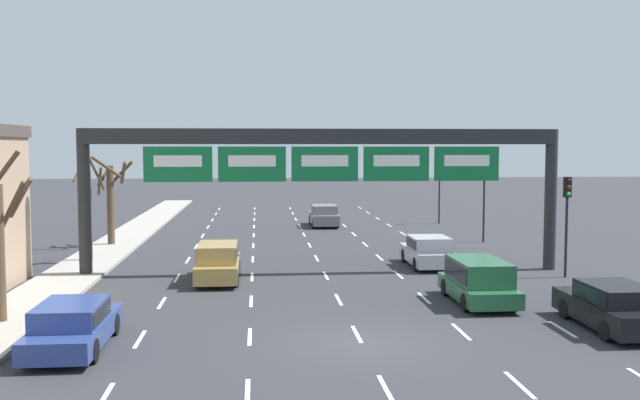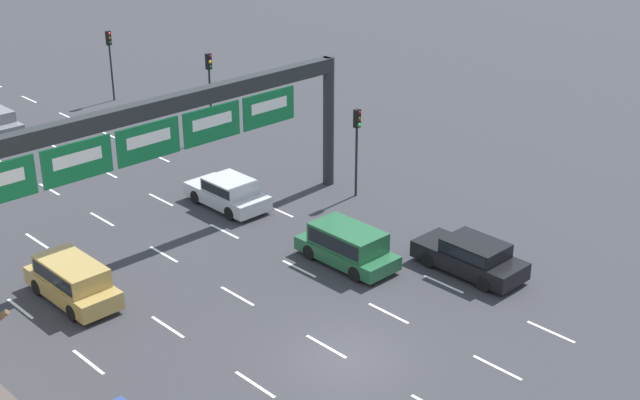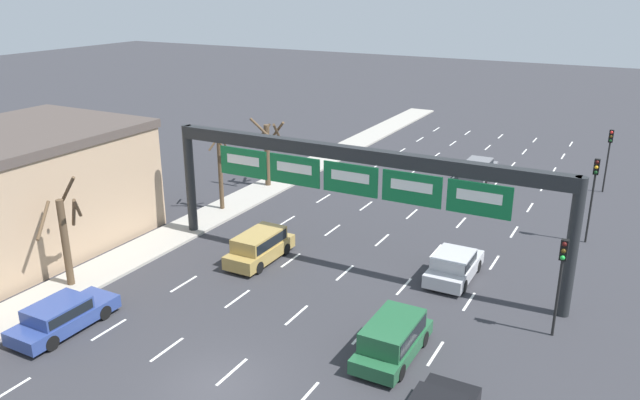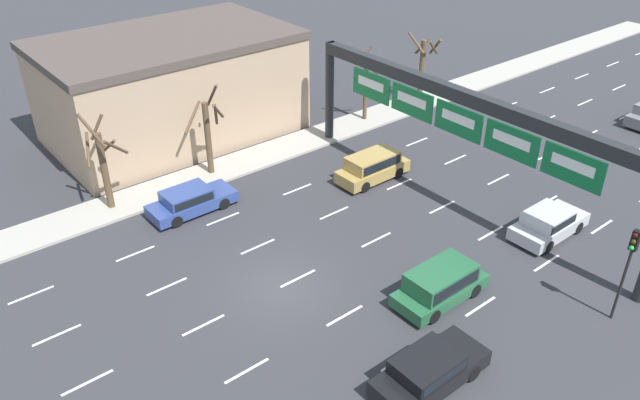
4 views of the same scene
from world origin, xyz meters
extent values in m
plane|color=#333338|center=(0.00, 0.00, 0.00)|extent=(220.00, 220.00, 0.00)
cube|color=#A8A399|center=(-11.30, 0.00, 0.07)|extent=(2.80, 110.00, 0.15)
cube|color=white|center=(-6.60, -4.00, 0.01)|extent=(0.12, 2.00, 0.01)
cube|color=white|center=(-6.60, 1.00, 0.01)|extent=(0.12, 2.00, 0.01)
cube|color=white|center=(-6.60, 6.00, 0.01)|extent=(0.12, 2.00, 0.01)
cube|color=white|center=(-6.60, 11.00, 0.01)|extent=(0.12, 2.00, 0.01)
cube|color=white|center=(-6.60, 16.00, 0.01)|extent=(0.12, 2.00, 0.01)
cube|color=white|center=(-6.60, 21.00, 0.01)|extent=(0.12, 2.00, 0.01)
cube|color=white|center=(-6.60, 26.00, 0.01)|extent=(0.12, 2.00, 0.01)
cube|color=white|center=(-6.60, 31.00, 0.01)|extent=(0.12, 2.00, 0.01)
cube|color=white|center=(-6.60, 36.00, 0.01)|extent=(0.12, 2.00, 0.01)
cube|color=white|center=(-6.60, 41.00, 0.01)|extent=(0.12, 2.00, 0.01)
cube|color=white|center=(-6.60, 46.00, 0.01)|extent=(0.12, 2.00, 0.01)
cube|color=white|center=(-3.30, 1.00, 0.01)|extent=(0.12, 2.00, 0.01)
cube|color=white|center=(-3.30, 6.00, 0.01)|extent=(0.12, 2.00, 0.01)
cube|color=white|center=(-3.30, 11.00, 0.01)|extent=(0.12, 2.00, 0.01)
cube|color=white|center=(-3.30, 16.00, 0.01)|extent=(0.12, 2.00, 0.01)
cube|color=white|center=(-3.30, 21.00, 0.01)|extent=(0.12, 2.00, 0.01)
cube|color=white|center=(-3.30, 26.00, 0.01)|extent=(0.12, 2.00, 0.01)
cube|color=white|center=(-3.30, 31.00, 0.01)|extent=(0.12, 2.00, 0.01)
cube|color=white|center=(-3.30, 36.00, 0.01)|extent=(0.12, 2.00, 0.01)
cube|color=white|center=(-3.30, 41.00, 0.01)|extent=(0.12, 2.00, 0.01)
cube|color=white|center=(-3.30, 46.00, 0.01)|extent=(0.12, 2.00, 0.01)
cube|color=white|center=(0.00, 1.00, 0.01)|extent=(0.12, 2.00, 0.01)
cube|color=white|center=(0.00, 6.00, 0.01)|extent=(0.12, 2.00, 0.01)
cube|color=white|center=(0.00, 11.00, 0.01)|extent=(0.12, 2.00, 0.01)
cube|color=white|center=(0.00, 16.00, 0.01)|extent=(0.12, 2.00, 0.01)
cube|color=white|center=(0.00, 21.00, 0.01)|extent=(0.12, 2.00, 0.01)
cube|color=white|center=(0.00, 26.00, 0.01)|extent=(0.12, 2.00, 0.01)
cube|color=white|center=(0.00, 31.00, 0.01)|extent=(0.12, 2.00, 0.01)
cube|color=white|center=(0.00, 36.00, 0.01)|extent=(0.12, 2.00, 0.01)
cube|color=white|center=(0.00, 41.00, 0.01)|extent=(0.12, 2.00, 0.01)
cube|color=white|center=(0.00, 46.00, 0.01)|extent=(0.12, 2.00, 0.01)
cube|color=white|center=(3.30, 1.00, 0.01)|extent=(0.12, 2.00, 0.01)
cube|color=white|center=(3.30, 6.00, 0.01)|extent=(0.12, 2.00, 0.01)
cube|color=white|center=(3.30, 11.00, 0.01)|extent=(0.12, 2.00, 0.01)
cube|color=white|center=(3.30, 16.00, 0.01)|extent=(0.12, 2.00, 0.01)
cube|color=white|center=(3.30, 21.00, 0.01)|extent=(0.12, 2.00, 0.01)
cube|color=white|center=(3.30, 26.00, 0.01)|extent=(0.12, 2.00, 0.01)
cube|color=white|center=(3.30, 31.00, 0.01)|extent=(0.12, 2.00, 0.01)
cube|color=white|center=(3.30, 36.00, 0.01)|extent=(0.12, 2.00, 0.01)
cube|color=white|center=(3.30, 41.00, 0.01)|extent=(0.12, 2.00, 0.01)
cube|color=white|center=(3.30, 46.00, 0.01)|extent=(0.12, 2.00, 0.01)
cube|color=white|center=(6.60, 6.00, 0.01)|extent=(0.12, 2.00, 0.01)
cube|color=white|center=(6.60, 11.00, 0.01)|extent=(0.12, 2.00, 0.01)
cube|color=white|center=(6.60, 16.00, 0.01)|extent=(0.12, 2.00, 0.01)
cube|color=white|center=(6.60, 21.00, 0.01)|extent=(0.12, 2.00, 0.01)
cube|color=white|center=(6.60, 26.00, 0.01)|extent=(0.12, 2.00, 0.01)
cube|color=white|center=(6.60, 31.00, 0.01)|extent=(0.12, 2.00, 0.01)
cube|color=white|center=(6.60, 36.00, 0.01)|extent=(0.12, 2.00, 0.01)
cube|color=white|center=(6.60, 41.00, 0.01)|extent=(0.12, 2.00, 0.01)
cube|color=white|center=(6.60, 46.00, 0.01)|extent=(0.12, 2.00, 0.01)
cylinder|color=#232628|center=(-10.70, 11.82, 3.30)|extent=(0.56, 0.56, 6.60)
cylinder|color=#232628|center=(10.70, 11.82, 3.30)|extent=(0.56, 0.56, 6.60)
cube|color=#232628|center=(0.00, 11.82, 6.25)|extent=(21.40, 0.60, 0.70)
cube|color=#116B38|center=(-6.53, 11.48, 5.01)|extent=(3.02, 0.08, 1.58)
cube|color=white|center=(-6.53, 11.44, 5.15)|extent=(2.11, 0.02, 0.50)
cube|color=#116B38|center=(-3.27, 11.48, 5.01)|extent=(3.02, 0.08, 1.58)
cube|color=white|center=(-3.27, 11.44, 5.15)|extent=(2.11, 0.02, 0.50)
cube|color=#116B38|center=(0.00, 11.48, 5.01)|extent=(3.02, 0.08, 1.58)
cube|color=white|center=(0.00, 11.44, 5.15)|extent=(2.11, 0.02, 0.50)
cube|color=#116B38|center=(3.27, 11.48, 5.01)|extent=(3.02, 0.08, 1.58)
cube|color=white|center=(3.27, 11.44, 5.15)|extent=(2.11, 0.02, 0.50)
cube|color=#116B38|center=(6.53, 11.48, 5.01)|extent=(3.02, 0.08, 1.58)
cube|color=white|center=(6.53, 11.44, 5.15)|extent=(2.11, 0.02, 0.50)
cube|color=#B7B7BC|center=(5.19, 13.14, 0.53)|extent=(1.94, 4.42, 0.67)
cube|color=#B7B7BC|center=(5.19, 12.88, 1.17)|extent=(1.78, 2.30, 0.60)
cube|color=black|center=(5.19, 12.88, 1.17)|extent=(1.82, 2.11, 0.43)
cylinder|color=black|center=(4.31, 14.47, 0.33)|extent=(0.22, 0.66, 0.66)
cylinder|color=black|center=(6.07, 14.47, 0.33)|extent=(0.22, 0.66, 0.66)
cylinder|color=black|center=(4.31, 11.82, 0.33)|extent=(0.22, 0.66, 0.66)
cylinder|color=black|center=(6.07, 11.82, 0.33)|extent=(0.22, 0.66, 0.66)
cube|color=#A88947|center=(-4.75, 10.19, 0.55)|extent=(1.78, 4.52, 0.71)
cube|color=#A88947|center=(-4.75, 10.14, 1.28)|extent=(1.63, 3.17, 0.75)
cube|color=black|center=(-4.75, 10.14, 1.28)|extent=(1.67, 2.91, 0.54)
cylinder|color=black|center=(-5.55, 11.54, 0.33)|extent=(0.22, 0.66, 0.66)
cylinder|color=black|center=(-3.95, 11.54, 0.33)|extent=(0.22, 0.66, 0.66)
cylinder|color=black|center=(-5.55, 8.83, 0.33)|extent=(0.22, 0.66, 0.66)
cylinder|color=black|center=(-3.95, 8.83, 0.33)|extent=(0.22, 0.66, 0.66)
cube|color=slate|center=(1.77, 30.95, 0.57)|extent=(1.87, 4.53, 0.74)
cube|color=slate|center=(1.77, 30.67, 1.25)|extent=(1.72, 2.36, 0.62)
cube|color=black|center=(1.77, 30.67, 1.25)|extent=(1.76, 2.17, 0.45)
cylinder|color=black|center=(0.92, 32.30, 0.33)|extent=(0.22, 0.66, 0.66)
cylinder|color=black|center=(2.61, 32.30, 0.33)|extent=(0.22, 0.66, 0.66)
cylinder|color=black|center=(0.92, 29.59, 0.33)|extent=(0.22, 0.66, 0.66)
cylinder|color=black|center=(2.61, 29.59, 0.33)|extent=(0.22, 0.66, 0.66)
cube|color=#235B38|center=(5.10, 4.99, 0.49)|extent=(1.90, 4.49, 0.58)
cube|color=#235B38|center=(5.10, 4.95, 1.21)|extent=(1.75, 3.14, 0.85)
cube|color=black|center=(5.10, 4.95, 1.21)|extent=(1.78, 2.89, 0.61)
cylinder|color=black|center=(4.24, 6.34, 0.33)|extent=(0.22, 0.66, 0.66)
cylinder|color=black|center=(5.96, 6.34, 0.33)|extent=(0.22, 0.66, 0.66)
cylinder|color=black|center=(4.24, 3.65, 0.33)|extent=(0.22, 0.66, 0.66)
cylinder|color=black|center=(5.96, 3.65, 0.33)|extent=(0.22, 0.66, 0.66)
cube|color=navy|center=(-8.31, 0.17, 0.50)|extent=(1.87, 4.78, 0.60)
cube|color=navy|center=(-8.31, -0.12, 1.10)|extent=(1.72, 2.49, 0.60)
cube|color=black|center=(-8.31, -0.12, 1.10)|extent=(1.76, 2.29, 0.43)
cylinder|color=black|center=(-9.16, 1.60, 0.33)|extent=(0.22, 0.66, 0.66)
cylinder|color=black|center=(-7.47, 1.60, 0.33)|extent=(0.22, 0.66, 0.66)
cylinder|color=black|center=(-9.16, -1.27, 0.33)|extent=(0.22, 0.66, 0.66)
cylinder|color=black|center=(-7.47, -1.27, 0.33)|extent=(0.22, 0.66, 0.66)
cylinder|color=black|center=(10.60, 31.95, 1.85)|extent=(0.12, 0.12, 3.70)
cube|color=black|center=(10.60, 31.95, 4.15)|extent=(0.30, 0.24, 0.90)
sphere|color=red|center=(10.60, 31.82, 4.45)|extent=(0.20, 0.20, 0.20)
sphere|color=#412F0C|center=(10.60, 31.82, 4.15)|extent=(0.20, 0.20, 0.20)
sphere|color=#0E3515|center=(10.60, 31.82, 3.85)|extent=(0.20, 0.20, 0.20)
cylinder|color=black|center=(10.61, 21.39, 2.07)|extent=(0.12, 0.12, 4.15)
cube|color=black|center=(10.61, 21.39, 4.60)|extent=(0.30, 0.24, 0.90)
sphere|color=#3D0E0C|center=(10.61, 21.26, 4.90)|extent=(0.20, 0.20, 0.20)
sphere|color=gold|center=(10.61, 21.26, 4.60)|extent=(0.20, 0.20, 0.20)
sphere|color=#0E3515|center=(10.61, 21.26, 4.30)|extent=(0.20, 0.20, 0.20)
cylinder|color=black|center=(10.58, 9.75, 1.78)|extent=(0.12, 0.12, 3.56)
cube|color=black|center=(10.58, 9.75, 4.01)|extent=(0.30, 0.24, 0.90)
sphere|color=#3D0E0C|center=(10.58, 9.62, 4.31)|extent=(0.20, 0.20, 0.20)
sphere|color=#412F0C|center=(10.58, 9.62, 4.01)|extent=(0.20, 0.20, 0.20)
sphere|color=green|center=(10.58, 9.62, 3.71)|extent=(0.20, 0.20, 0.20)
cylinder|color=brown|center=(-11.36, 3.12, 2.37)|extent=(0.36, 0.36, 4.45)
cylinder|color=brown|center=(-11.39, 3.67, 4.89)|extent=(1.23, 0.23, 1.59)
cylinder|color=brown|center=(-12.14, 2.67, 3.56)|extent=(1.09, 1.73, 1.44)
cylinder|color=brown|center=(-11.07, 3.62, 3.84)|extent=(1.19, 0.79, 1.73)
cylinder|color=brown|center=(-10.80, 3.64, 4.12)|extent=(1.22, 1.30, 1.43)
cylinder|color=brown|center=(-11.50, 21.44, 2.42)|extent=(0.41, 0.41, 4.55)
cylinder|color=brown|center=(-11.53, 20.64, 4.63)|extent=(1.72, 0.24, 1.30)
cylinder|color=brown|center=(-11.89, 21.71, 4.09)|extent=(0.77, 1.00, 1.19)
cylinder|color=brown|center=(-11.08, 22.23, 4.17)|extent=(1.77, 1.06, 1.64)
cylinder|color=brown|center=(-10.79, 21.67, 4.29)|extent=(0.66, 1.59, 1.37)
cylinder|color=brown|center=(-11.41, 15.68, 2.40)|extent=(0.29, 0.29, 4.50)
cylinder|color=brown|center=(-10.88, 15.87, 4.08)|extent=(0.52, 1.20, 1.47)
cylinder|color=brown|center=(-11.85, 15.89, 4.65)|extent=(0.58, 1.02, 1.21)
cylinder|color=brown|center=(-10.95, 15.42, 4.52)|extent=(0.70, 1.08, 1.76)
camera|label=1|loc=(-3.03, -20.46, 5.81)|focal=40.00mm
camera|label=2|loc=(-18.81, -18.24, 17.39)|focal=50.00mm
camera|label=3|loc=(12.88, -15.65, 14.35)|focal=35.00mm
camera|label=4|loc=(18.41, -12.66, 18.03)|focal=35.00mm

